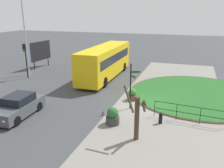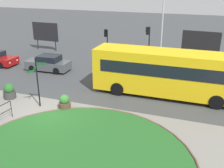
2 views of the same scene
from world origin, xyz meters
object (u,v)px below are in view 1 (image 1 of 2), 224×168
bollard_foreground (161,118)px  planter_near_signpost (113,117)px  car_near_lane (18,107)px  street_tree_bare (137,115)px  signpost_directional (131,83)px  traffic_light_near (25,53)px  billboard_right (41,51)px  lamppost_tall (25,34)px  bus_yellow (105,61)px  planter_kerbside (132,95)px

bollard_foreground → planter_near_signpost: bearing=110.0°
car_near_lane → street_tree_bare: (-0.53, -8.48, 0.81)m
planter_near_signpost → signpost_directional: bearing=-9.0°
bollard_foreground → street_tree_bare: 2.90m
traffic_light_near → billboard_right: traffic_light_near is taller
signpost_directional → car_near_lane: (-3.76, 7.05, -1.33)m
traffic_light_near → lamppost_tall: lamppost_tall is taller
signpost_directional → lamppost_tall: bearing=66.9°
billboard_right → street_tree_bare: size_ratio=1.19×
planter_near_signpost → street_tree_bare: (-1.41, -1.89, 0.98)m
car_near_lane → lamppost_tall: (9.47, 6.34, 3.90)m
bollard_foreground → car_near_lane: 9.71m
street_tree_bare → car_near_lane: bearing=86.5°
bollard_foreground → planter_near_signpost: 3.10m
car_near_lane → bus_yellow: bearing=166.7°
traffic_light_near → street_tree_bare: (-8.77, -14.11, -1.25)m
signpost_directional → billboard_right: signpost_directional is taller
car_near_lane → street_tree_bare: bearing=83.9°
billboard_right → signpost_directional: bearing=-119.8°
billboard_right → planter_kerbside: (-7.82, -14.03, -1.65)m
traffic_light_near → street_tree_bare: 16.66m
billboard_right → traffic_light_near: bearing=-158.0°
billboard_right → planter_near_signpost: size_ratio=3.26×
signpost_directional → bus_yellow: 9.18m
signpost_directional → bollard_foreground: (-1.81, -2.46, -1.63)m
billboard_right → planter_near_signpost: bearing=-128.0°
lamppost_tall → planter_near_signpost: lamppost_tall is taller
billboard_right → planter_near_signpost: (-12.44, -13.88, -1.59)m
car_near_lane → planter_near_signpost: car_near_lane is taller
bollard_foreground → billboard_right: bearing=55.9°
lamppost_tall → street_tree_bare: size_ratio=2.73×
lamppost_tall → billboard_right: size_ratio=2.29×
car_near_lane → traffic_light_near: (8.24, 5.63, 2.06)m
signpost_directional → car_near_lane: 8.10m
traffic_light_near → planter_near_signpost: bearing=42.4°
bus_yellow → signpost_directional: bearing=-148.4°
bus_yellow → billboard_right: 9.64m
planter_near_signpost → planter_kerbside: planter_near_signpost is taller
bus_yellow → planter_kerbside: size_ratio=10.77×
bollard_foreground → planter_kerbside: size_ratio=0.76×
planter_kerbside → lamppost_tall: bearing=73.1°
billboard_right → lamppost_tall: bearing=-162.2°
bus_yellow → street_tree_bare: bus_yellow is taller
billboard_right → bus_yellow: bearing=-96.8°
lamppost_tall → billboard_right: lamppost_tall is taller
planter_kerbside → street_tree_bare: 6.36m
signpost_directional → street_tree_bare: (-4.29, -1.43, -0.52)m
bollard_foreground → billboard_right: (11.38, 16.79, 1.72)m
lamppost_tall → planter_near_signpost: (-8.59, -12.93, -4.07)m
signpost_directional → bus_yellow: signpost_directional is taller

